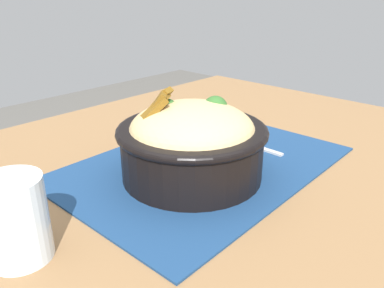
# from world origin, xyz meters

# --- Properties ---
(table) EXTENTS (1.04, 0.76, 0.72)m
(table) POSITION_xyz_m (0.00, 0.00, 0.64)
(table) COLOR olive
(table) RESTS_ON ground_plane
(placemat) EXTENTS (0.44, 0.31, 0.00)m
(placemat) POSITION_xyz_m (0.00, -0.02, 0.72)
(placemat) COLOR navy
(placemat) RESTS_ON table
(bowl) EXTENTS (0.24, 0.24, 0.13)m
(bowl) POSITION_xyz_m (-0.04, -0.03, 0.77)
(bowl) COLOR black
(bowl) RESTS_ON placemat
(fork) EXTENTS (0.02, 0.13, 0.00)m
(fork) POSITION_xyz_m (0.11, -0.02, 0.72)
(fork) COLOR beige
(fork) RESTS_ON placemat
(drinking_glass) EXTENTS (0.06, 0.06, 0.09)m
(drinking_glass) POSITION_xyz_m (-0.29, -0.02, 0.76)
(drinking_glass) COLOR silver
(drinking_glass) RESTS_ON table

